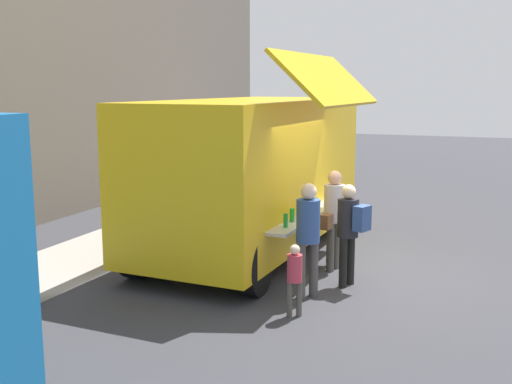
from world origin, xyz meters
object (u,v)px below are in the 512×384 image
(food_truck_main, at_px, (253,170))
(customer_mid_with_backpack, at_px, (350,225))
(child_near_queue, at_px, (295,274))
(customer_rear_waiting, at_px, (308,230))
(customer_front_ordering, at_px, (334,212))
(trash_bin, at_px, (234,184))

(food_truck_main, height_order, customer_mid_with_backpack, food_truck_main)
(customer_mid_with_backpack, xyz_separation_m, child_near_queue, (-1.54, 0.40, -0.38))
(customer_rear_waiting, height_order, child_near_queue, customer_rear_waiting)
(food_truck_main, height_order, customer_front_ordering, food_truck_main)
(trash_bin, relative_size, customer_rear_waiting, 0.57)
(trash_bin, xyz_separation_m, customer_rear_waiting, (-6.51, -4.01, 0.53))
(customer_rear_waiting, bearing_deg, food_truck_main, -12.03)
(customer_mid_with_backpack, distance_m, customer_rear_waiting, 0.86)
(food_truck_main, relative_size, child_near_queue, 5.86)
(food_truck_main, xyz_separation_m, customer_rear_waiting, (-2.06, -1.69, -0.54))
(trash_bin, relative_size, customer_mid_with_backpack, 0.61)
(customer_mid_with_backpack, bearing_deg, food_truck_main, -11.58)
(trash_bin, bearing_deg, child_near_queue, -150.90)
(customer_front_ordering, relative_size, customer_rear_waiting, 1.00)
(customer_front_ordering, distance_m, customer_mid_with_backpack, 0.87)
(customer_mid_with_backpack, relative_size, customer_rear_waiting, 0.94)
(food_truck_main, xyz_separation_m, customer_mid_with_backpack, (-1.34, -2.15, -0.58))
(customer_front_ordering, distance_m, child_near_queue, 2.31)
(trash_bin, bearing_deg, customer_rear_waiting, -148.35)
(trash_bin, relative_size, child_near_queue, 0.97)
(customer_mid_with_backpack, height_order, customer_rear_waiting, customer_rear_waiting)
(customer_mid_with_backpack, relative_size, child_near_queue, 1.60)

